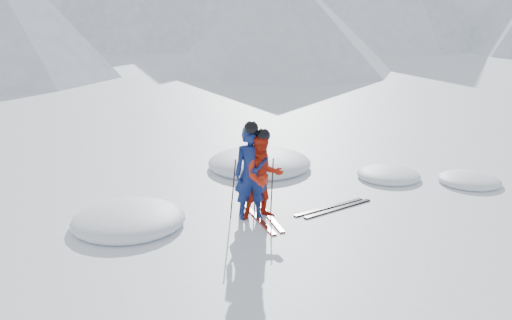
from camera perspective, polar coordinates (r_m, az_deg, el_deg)
ground at (r=10.74m, az=8.73°, el=-5.05°), size 160.00×160.00×0.00m
skier_blue at (r=9.88m, az=-0.50°, el=-1.41°), size 0.74×0.61×1.73m
skier_red at (r=9.92m, az=0.74°, el=-1.77°), size 0.89×0.77×1.59m
pole_blue_left at (r=9.95m, az=-2.43°, el=-3.05°), size 0.12×0.08×1.15m
pole_blue_right at (r=10.30m, az=-0.03°, el=-2.37°), size 0.12×0.07×1.15m
pole_red_left at (r=10.05m, az=-1.48°, el=-3.11°), size 0.11×0.09×1.06m
pole_red_right at (r=10.27m, az=1.70°, el=-2.70°), size 0.11×0.08×1.06m
ski_worn_left at (r=10.12m, az=0.14°, el=-6.09°), size 0.43×1.68×0.03m
ski_worn_right at (r=10.24m, az=1.29°, el=-5.83°), size 0.54×1.66×0.03m
ski_loose_a at (r=10.72m, az=7.72°, el=-4.95°), size 1.70×0.15×0.03m
ski_loose_b at (r=10.68m, az=8.65°, el=-5.08°), size 1.70×0.21×0.03m
snow_lumps at (r=12.09m, az=0.48°, el=-2.44°), size 8.97×5.42×0.55m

